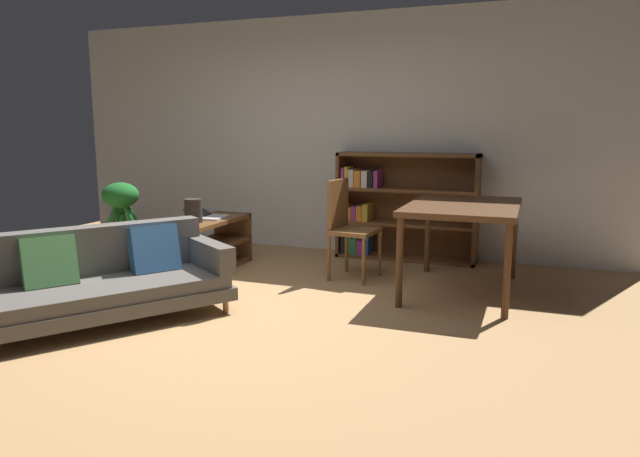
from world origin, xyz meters
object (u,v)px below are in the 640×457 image
open_laptop (209,215)px  dining_chair_near (348,223)px  desk_speaker (193,211)px  potted_floor_plant (121,211)px  bookshelf (397,207)px  fabric_couch (84,280)px  dining_table (463,212)px  media_console (207,245)px

open_laptop → dining_chair_near: bearing=4.5°
desk_speaker → potted_floor_plant: 1.00m
potted_floor_plant → dining_chair_near: 2.45m
bookshelf → dining_chair_near: bearing=-103.2°
open_laptop → dining_chair_near: (1.47, 0.12, -0.02)m
dining_chair_near → bookshelf: bearing=76.8°
dining_chair_near → potted_floor_plant: bearing=-173.8°
fabric_couch → desk_speaker: size_ratio=9.37×
desk_speaker → bookshelf: (1.70, 1.44, -0.06)m
dining_table → bookshelf: 1.44m
media_console → bookshelf: 2.11m
potted_floor_plant → dining_table: 3.54m
media_console → open_laptop: bearing=107.4°
open_laptop → media_console: bearing=-72.6°
desk_speaker → open_laptop: bearing=92.1°
bookshelf → open_laptop: bearing=-146.2°
media_console → bookshelf: bookshelf is taller
desk_speaker → potted_floor_plant: (-0.98, 0.14, -0.07)m
bookshelf → dining_table: bearing=-53.6°
media_console → bookshelf: size_ratio=0.73×
fabric_couch → open_laptop: size_ratio=5.19×
open_laptop → potted_floor_plant: 0.98m
bookshelf → fabric_couch: bearing=-119.7°
bookshelf → media_console: bearing=-143.1°
dining_table → bookshelf: bookshelf is taller
dining_chair_near → bookshelf: (0.24, 1.03, 0.04)m
dining_table → media_console: bearing=-177.7°
dining_table → dining_chair_near: size_ratio=1.44×
fabric_couch → dining_table: size_ratio=1.58×
dining_table → potted_floor_plant: bearing=-177.8°
open_laptop → desk_speaker: desk_speaker is taller
fabric_couch → dining_chair_near: (1.44, 1.92, 0.22)m
open_laptop → bookshelf: bookshelf is taller
media_console → dining_table: bearing=2.3°
media_console → open_laptop: size_ratio=2.70×
potted_floor_plant → dining_table: bearing=2.2°
media_console → dining_chair_near: (1.43, 0.23, 0.27)m
fabric_couch → dining_chair_near: size_ratio=2.27×
dining_chair_near → desk_speaker: bearing=-164.4°
fabric_couch → dining_table: bearing=35.3°
fabric_couch → desk_speaker: (-0.02, 1.51, 0.32)m
dining_chair_near → open_laptop: bearing=-175.5°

